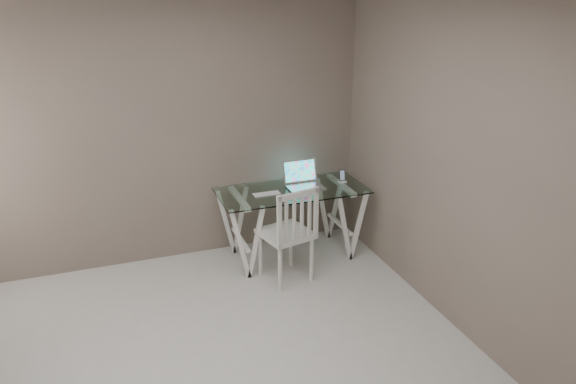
# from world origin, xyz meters

# --- Properties ---
(room) EXTENTS (4.50, 4.52, 2.71)m
(room) POSITION_xyz_m (-0.06, 0.02, 1.72)
(room) COLOR beige
(room) RESTS_ON ground
(desk) EXTENTS (1.50, 0.70, 0.75)m
(desk) POSITION_xyz_m (1.15, 1.82, 0.38)
(desk) COLOR silver
(desk) RESTS_ON ground
(chair) EXTENTS (0.53, 0.53, 0.97)m
(chair) POSITION_xyz_m (0.95, 1.33, 0.54)
(chair) COLOR silver
(chair) RESTS_ON ground
(laptop) EXTENTS (0.36, 0.33, 0.25)m
(laptop) POSITION_xyz_m (1.30, 1.88, 0.81)
(laptop) COLOR silver
(laptop) RESTS_ON desk
(keyboard) EXTENTS (0.29, 0.12, 0.01)m
(keyboard) POSITION_xyz_m (0.87, 1.78, 0.75)
(keyboard) COLOR silver
(keyboard) RESTS_ON desk
(mouse) EXTENTS (0.10, 0.06, 0.03)m
(mouse) POSITION_xyz_m (1.05, 1.64, 0.76)
(mouse) COLOR white
(mouse) RESTS_ON desk
(phone_dock) EXTENTS (0.07, 0.07, 0.13)m
(phone_dock) POSITION_xyz_m (1.72, 1.85, 0.78)
(phone_dock) COLOR white
(phone_dock) RESTS_ON desk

